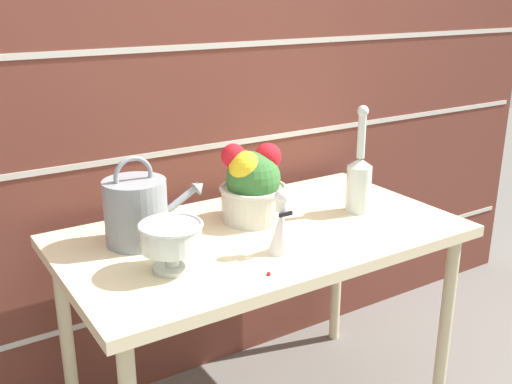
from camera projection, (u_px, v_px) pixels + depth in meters
name	position (u px, v px, depth m)	size (l,w,h in m)	color
brick_wall	(193.00, 97.00, 2.15)	(3.60, 0.08, 2.20)	brown
patio_table	(262.00, 251.00, 1.92)	(1.27, 0.71, 0.74)	beige
watering_can	(137.00, 211.00, 1.78)	(0.33, 0.19, 0.27)	gray
crystal_pedestal_bowl	(171.00, 239.00, 1.61)	(0.18, 0.18, 0.14)	silver
flower_planter	(253.00, 185.00, 1.96)	(0.23, 0.23, 0.26)	beige
glass_decanter	(359.00, 179.00, 2.03)	(0.09, 0.09, 0.37)	silver
figurine_vase	(282.00, 227.00, 1.72)	(0.08, 0.08, 0.19)	white
fallen_petal	(269.00, 274.00, 1.60)	(0.01, 0.01, 0.01)	red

